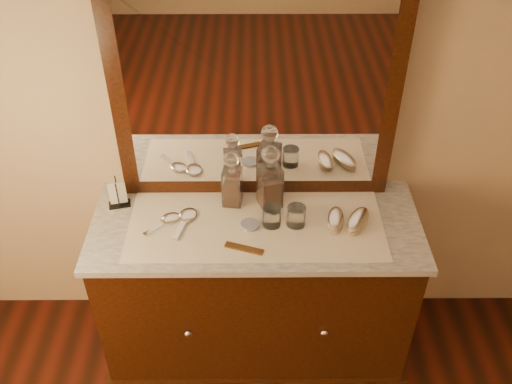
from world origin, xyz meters
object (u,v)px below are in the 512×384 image
dresser_cabinet (256,290)px  hand_mirror_inner (186,218)px  hand_mirror_outer (167,220)px  comb (244,248)px  decanter_right (270,183)px  mirror_frame (256,93)px  decanter_left (232,184)px  brush_far (358,221)px  pin_dish (250,225)px  napkin_rack (118,195)px  brush_near (336,220)px

dresser_cabinet → hand_mirror_inner: 0.55m
hand_mirror_inner → hand_mirror_outer: bearing=-168.4°
comb → decanter_right: bearing=87.4°
mirror_frame → hand_mirror_outer: mirror_frame is taller
decanter_left → brush_far: decanter_left is taller
decanter_right → brush_far: (0.38, -0.15, -0.10)m
mirror_frame → decanter_left: (-0.10, -0.11, -0.39)m
pin_dish → brush_far: 0.46m
hand_mirror_outer → pin_dish: bearing=-4.8°
comb → dresser_cabinet: bearing=92.2°
hand_mirror_inner → napkin_rack: bearing=161.3°
dresser_cabinet → comb: size_ratio=8.52×
mirror_frame → decanter_right: bearing=-62.9°
mirror_frame → brush_near: bearing=-37.0°
decanter_left → decanter_right: 0.17m
pin_dish → hand_mirror_outer: hand_mirror_outer is taller
dresser_cabinet → napkin_rack: napkin_rack is taller
decanter_left → hand_mirror_outer: bearing=-155.1°
comb → brush_far: brush_far is taller
napkin_rack → hand_mirror_inner: bearing=-18.7°
decanter_left → decanter_right: decanter_right is taller
brush_far → dresser_cabinet: bearing=176.8°
dresser_cabinet → pin_dish: pin_dish is taller
brush_near → hand_mirror_outer: (-0.73, 0.02, -0.01)m
brush_near → hand_mirror_inner: size_ratio=0.78×
decanter_right → brush_far: 0.41m
brush_near → napkin_rack: bearing=171.8°
dresser_cabinet → pin_dish: (-0.03, -0.03, 0.45)m
mirror_frame → hand_mirror_outer: bearing=-147.8°
mirror_frame → hand_mirror_inner: (-0.30, -0.23, -0.49)m
brush_near → hand_mirror_inner: brush_near is taller
dresser_cabinet → brush_far: bearing=-3.2°
pin_dish → brush_far: bearing=0.4°
napkin_rack → decanter_left: 0.51m
mirror_frame → decanter_left: mirror_frame is taller
brush_far → hand_mirror_inner: (-0.74, 0.04, -0.02)m
napkin_rack → decanter_right: (0.68, -0.00, 0.07)m
pin_dish → decanter_right: size_ratio=0.26×
napkin_rack → pin_dish: bearing=-14.5°
dresser_cabinet → hand_mirror_inner: bearing=176.4°
comb → brush_far: bearing=34.9°
napkin_rack → hand_mirror_inner: napkin_rack is taller
mirror_frame → brush_far: (0.44, -0.27, -0.47)m
decanter_left → mirror_frame: bearing=47.2°
napkin_rack → brush_far: 1.06m
dresser_cabinet → decanter_right: decanter_right is taller
hand_mirror_inner → decanter_left: bearing=29.7°
decanter_left → decanter_right: bearing=-3.5°
decanter_left → hand_mirror_outer: decanter_left is taller
pin_dish → napkin_rack: napkin_rack is taller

